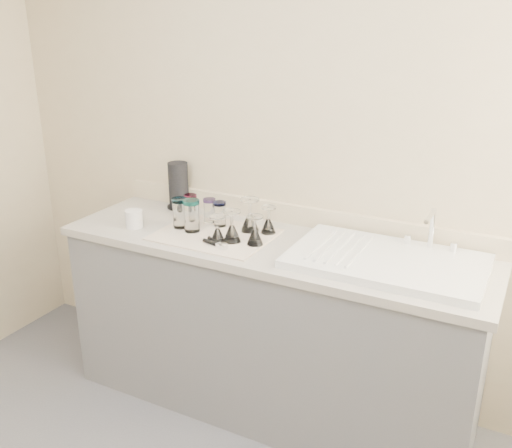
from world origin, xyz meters
The scene contains 17 objects.
room_envelope centered at (0.00, 0.00, 1.56)m, with size 3.54×3.50×2.52m.
counter_unit centered at (0.00, 1.20, 0.45)m, with size 2.06×0.62×0.90m.
sink_unit centered at (0.55, 1.20, 0.92)m, with size 0.82×0.50×0.22m.
dish_towel centered at (-0.28, 1.15, 0.90)m, with size 0.55×0.42×0.01m, color white.
tumbler_teal centered at (-0.50, 1.29, 0.97)m, with size 0.07×0.07×0.13m.
tumbler_cyan centered at (-0.39, 1.29, 0.97)m, with size 0.06×0.06×0.12m.
tumbler_purple centered at (-0.32, 1.27, 0.97)m, with size 0.06×0.06×0.13m.
tumbler_magenta centered at (-0.48, 1.16, 0.98)m, with size 0.08×0.08×0.15m.
tumbler_blue centered at (-0.40, 1.14, 0.99)m, with size 0.08×0.08×0.16m.
goblet_back_left centered at (-0.15, 1.27, 0.96)m, with size 0.09×0.09×0.16m.
goblet_back_right centered at (-0.06, 1.29, 0.95)m, with size 0.07×0.07×0.13m.
goblet_front_left centered at (-0.16, 1.11, 0.96)m, with size 0.08×0.08×0.15m.
goblet_front_right centered at (-0.05, 1.13, 0.95)m, with size 0.08×0.08×0.14m.
goblet_extra centered at (-0.21, 1.07, 0.95)m, with size 0.07×0.07×0.13m.
can_opener centered at (-0.20, 1.03, 0.92)m, with size 0.15×0.09×0.02m.
white_mug centered at (-0.70, 1.07, 0.94)m, with size 0.13×0.11×0.09m.
paper_towel_roll centered at (-0.68, 1.43, 1.02)m, with size 0.14×0.14×0.26m.
Camera 1 is at (1.08, -1.04, 1.91)m, focal length 40.00 mm.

